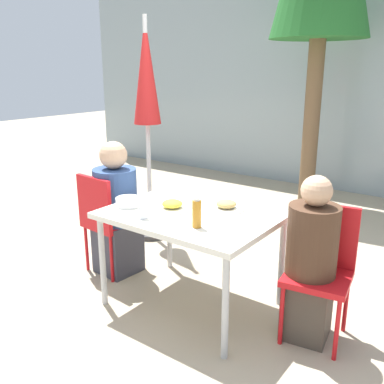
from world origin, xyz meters
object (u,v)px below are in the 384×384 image
Objects in this scene: chair_left at (105,217)px; person_left at (116,213)px; salad_bowl at (128,202)px; bottle at (197,213)px; person_right at (310,264)px; closed_umbrella at (147,88)px; drinking_cup at (143,212)px; chair_right at (321,262)px.

chair_left is 0.76× the size of person_left.
chair_left reaches higher than salad_bowl.
bottle is at bearing -4.97° from salad_bowl.
person_right is at bearing 28.35° from bottle.
person_left is (0.06, 0.08, 0.02)m from chair_left.
drinking_cup is (0.98, -1.15, -0.75)m from closed_umbrella.
person_right is (-0.04, -0.09, 0.01)m from chair_right.
closed_umbrella reaches higher than chair_left.
chair_left is at bearing -1.24° from chair_right.
bottle is 2.08× the size of drinking_cup.
chair_right is at bearing 25.59° from drinking_cup.
person_left is 1.12m from bottle.
person_right reaches higher than drinking_cup.
chair_right is at bearing -121.98° from person_right.
chair_right is 0.87m from bottle.
closed_umbrella is 1.45m from salad_bowl.
salad_bowl is at bearing -26.77° from person_left.
bottle is at bearing 11.62° from drinking_cup.
chair_left is 4.42× the size of bottle.
salad_bowl is (-0.28, 0.14, -0.02)m from drinking_cup.
chair_left is 1.00× the size of chair_right.
closed_umbrella is at bearing 142.04° from bottle.
person_right is 5.95× the size of salad_bowl.
chair_left is 9.20× the size of drinking_cup.
person_left reaches higher than drinking_cup.
closed_umbrella is 23.15× the size of drinking_cup.
person_right is (1.69, 0.06, -0.02)m from person_left.
person_left reaches higher than chair_left.
drinking_cup is (0.71, -0.29, 0.26)m from chair_left.
salad_bowl is at bearing 7.04° from chair_right.
person_right is at bearing 58.02° from chair_right.
chair_right is (1.72, 0.15, -0.02)m from person_left.
chair_right is 2.38m from closed_umbrella.
person_left is 6.21× the size of salad_bowl.
person_right reaches higher than chair_left.
person_left is at bearing 164.84° from bottle.
bottle is 0.68m from salad_bowl.
closed_umbrella is at bearing 130.33° from drinking_cup.
salad_bowl is at bearing -14.85° from chair_left.
person_left is 1.73m from chair_right.
person_left is at bearing -6.32° from person_right.
chair_right is 4.72× the size of salad_bowl.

